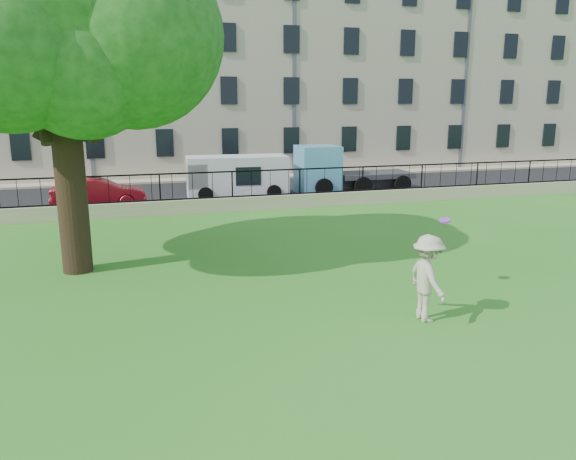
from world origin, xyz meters
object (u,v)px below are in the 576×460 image
object	(u,v)px
frisbee	(445,220)
red_sedan	(99,193)
man	(428,278)
blue_truck	(352,169)
tree	(51,13)
white_van	(237,177)

from	to	relation	value
frisbee	red_sedan	xyz separation A→B (m)	(-8.47, 14.01, -1.14)
man	blue_truck	world-z (taller)	blue_truck
tree	man	size ratio (longest dim) A/B	5.40
frisbee	red_sedan	world-z (taller)	frisbee
white_van	blue_truck	distance (m)	6.02
man	white_van	bearing A→B (deg)	2.84
tree	frisbee	bearing A→B (deg)	-26.28
blue_truck	frisbee	bearing A→B (deg)	-103.67
man	red_sedan	xyz separation A→B (m)	(-7.12, 15.61, -0.29)
tree	white_van	xyz separation A→B (m)	(6.81, 10.62, -5.76)
man	red_sedan	distance (m)	17.16
man	frisbee	size ratio (longest dim) A/B	6.97
tree	red_sedan	xyz separation A→B (m)	(0.43, 9.62, -6.11)
red_sedan	blue_truck	bearing A→B (deg)	-86.36
tree	man	world-z (taller)	tree
red_sedan	man	bearing A→B (deg)	-156.44
man	blue_truck	distance (m)	17.43
man	tree	bearing A→B (deg)	51.84
frisbee	white_van	xyz separation A→B (m)	(-2.09, 15.01, -0.78)
man	red_sedan	world-z (taller)	man
red_sedan	white_van	xyz separation A→B (m)	(6.38, 1.00, 0.35)
man	frisbee	distance (m)	2.26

